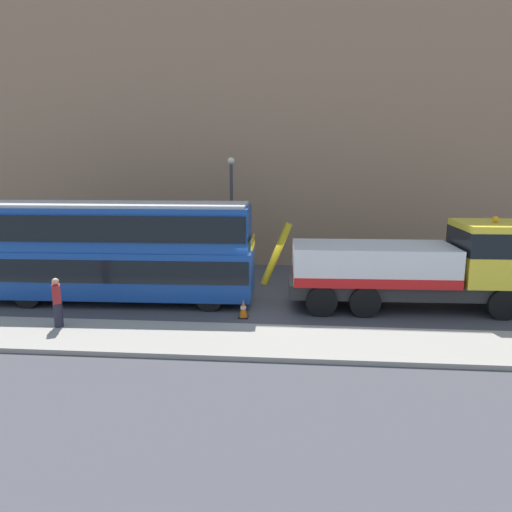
{
  "coord_description": "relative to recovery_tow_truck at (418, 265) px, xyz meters",
  "views": [
    {
      "loc": [
        0.96,
        -18.36,
        5.82
      ],
      "look_at": [
        -0.58,
        -0.12,
        2.0
      ],
      "focal_mm": 33.18,
      "sensor_mm": 36.0,
      "label": 1
    }
  ],
  "objects": [
    {
      "name": "double_decker_bus",
      "position": [
        -11.95,
        -0.01,
        0.47
      ],
      "size": [
        11.1,
        2.85,
        4.06
      ],
      "rotation": [
        0.0,
        0.0,
        0.03
      ],
      "color": "#19479E",
      "rests_on": "ground_plane"
    },
    {
      "name": "near_kerb",
      "position": [
        -5.72,
        -4.09,
        -1.68
      ],
      "size": [
        60.0,
        2.8,
        0.15
      ],
      "primitive_type": "cube",
      "color": "gray",
      "rests_on": "ground_plane"
    },
    {
      "name": "ground_plane",
      "position": [
        -5.72,
        0.11,
        -1.76
      ],
      "size": [
        120.0,
        120.0,
        0.0
      ],
      "primitive_type": "plane",
      "color": "#424247"
    },
    {
      "name": "pedestrian_onlooker",
      "position": [
        -12.77,
        -3.53,
        -0.77
      ],
      "size": [
        0.41,
        0.47,
        1.71
      ],
      "rotation": [
        0.0,
        0.0,
        0.46
      ],
      "color": "#232333",
      "rests_on": "near_kerb"
    },
    {
      "name": "recovery_tow_truck",
      "position": [
        0.0,
        0.0,
        0.0
      ],
      "size": [
        10.18,
        2.88,
        3.67
      ],
      "rotation": [
        0.0,
        0.0,
        0.03
      ],
      "color": "#2D2D2D",
      "rests_on": "ground_plane"
    },
    {
      "name": "street_lamp",
      "position": [
        -8.03,
        5.6,
        1.71
      ],
      "size": [
        0.36,
        0.36,
        5.83
      ],
      "color": "#38383D",
      "rests_on": "ground_plane"
    },
    {
      "name": "traffic_cone_near_bus",
      "position": [
        -6.63,
        -1.67,
        -1.42
      ],
      "size": [
        0.36,
        0.36,
        0.72
      ],
      "color": "orange",
      "rests_on": "ground_plane"
    },
    {
      "name": "building_facade",
      "position": [
        -5.72,
        7.79,
        6.31
      ],
      "size": [
        60.0,
        1.5,
        16.0
      ],
      "color": "#9E7A5B",
      "rests_on": "ground_plane"
    }
  ]
}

